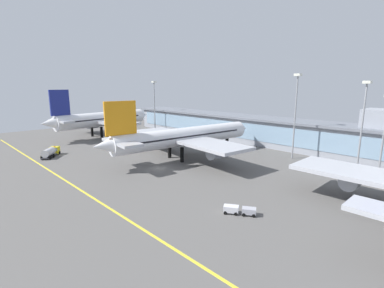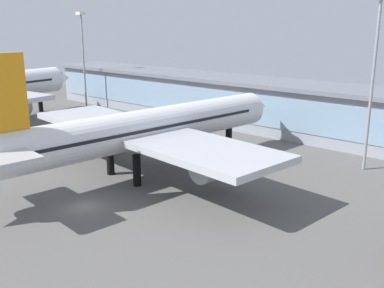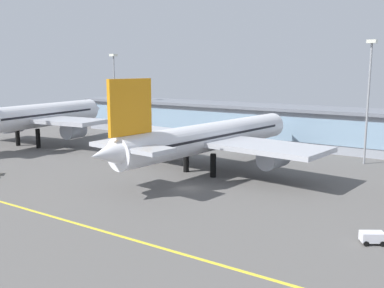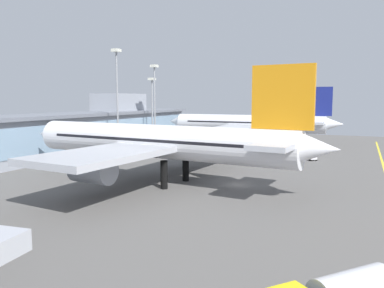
# 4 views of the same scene
# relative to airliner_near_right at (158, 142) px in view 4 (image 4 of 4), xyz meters

# --- Properties ---
(ground_plane) EXTENTS (196.14, 196.14, 0.00)m
(ground_plane) POSITION_rel_airliner_near_right_xyz_m (3.59, -12.67, -6.65)
(ground_plane) COLOR #5B5956
(terminal_building) EXTENTS (143.10, 14.00, 15.35)m
(terminal_building) POSITION_rel_airliner_near_right_xyz_m (5.78, 36.82, -1.13)
(terminal_building) COLOR #9399A3
(terminal_building) RESTS_ON ground
(airliner_near_right) EXTENTS (46.24, 56.60, 18.23)m
(airliner_near_right) POSITION_rel_airliner_near_right_xyz_m (0.00, 0.00, 0.00)
(airliner_near_right) COLOR black
(airliner_near_right) RESTS_ON ground
(airliner_far_right) EXTENTS (45.69, 53.65, 17.11)m
(airliner_far_right) POSITION_rel_airliner_near_right_xyz_m (59.17, 1.04, -0.42)
(airliner_far_right) COLOR black
(airliner_far_right) RESTS_ON ground
(baggage_tug_near) EXTENTS (5.53, 4.36, 1.40)m
(baggage_tug_near) POSITION_rel_airliner_near_right_xyz_m (35.54, -19.44, -5.86)
(baggage_tug_near) COLOR black
(baggage_tug_near) RESTS_ON ground
(apron_light_mast_west) EXTENTS (1.80, 1.80, 19.92)m
(apron_light_mast_west) POSITION_rel_airliner_near_right_xyz_m (45.60, 27.07, 6.73)
(apron_light_mast_west) COLOR gray
(apron_light_mast_west) RESTS_ON ground
(apron_light_mast_east) EXTENTS (1.80, 1.80, 23.23)m
(apron_light_mast_east) POSITION_rel_airliner_near_right_xyz_m (41.35, 23.81, 8.59)
(apron_light_mast_east) COLOR gray
(apron_light_mast_east) RESTS_ON ground
(apron_light_mast_far_east) EXTENTS (1.80, 1.80, 25.47)m
(apron_light_mast_far_east) POSITION_rel_airliner_near_right_xyz_m (23.21, 23.84, 9.82)
(apron_light_mast_far_east) COLOR gray
(apron_light_mast_far_east) RESTS_ON ground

